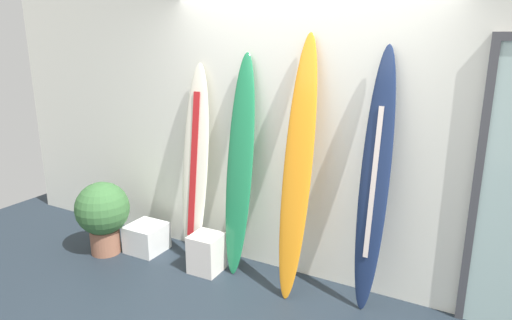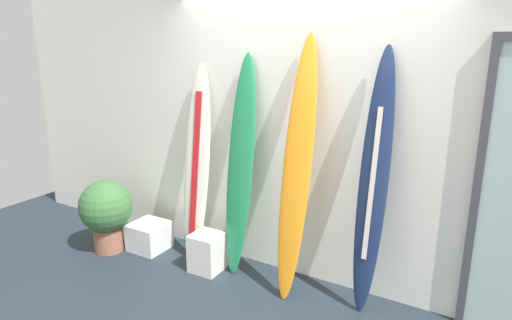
% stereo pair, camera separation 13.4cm
% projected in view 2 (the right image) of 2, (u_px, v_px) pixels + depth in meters
% --- Properties ---
extents(wall_back, '(7.20, 0.20, 2.80)m').
position_uv_depth(wall_back, '(303.00, 126.00, 4.08)').
color(wall_back, white).
rests_on(wall_back, ground).
extents(surfboard_ivory, '(0.30, 0.33, 1.94)m').
position_uv_depth(surfboard_ivory, '(197.00, 166.00, 4.46)').
color(surfboard_ivory, silver).
rests_on(surfboard_ivory, ground).
extents(surfboard_emerald, '(0.27, 0.36, 2.05)m').
position_uv_depth(surfboard_emerald, '(240.00, 168.00, 4.19)').
color(surfboard_emerald, '#1E7D4B').
rests_on(surfboard_emerald, ground).
extents(surfboard_sunset, '(0.27, 0.50, 2.22)m').
position_uv_depth(surfboard_sunset, '(297.00, 171.00, 3.81)').
color(surfboard_sunset, orange).
rests_on(surfboard_sunset, ground).
extents(surfboard_navy, '(0.25, 0.33, 2.13)m').
position_uv_depth(surfboard_navy, '(373.00, 184.00, 3.57)').
color(surfboard_navy, navy).
rests_on(surfboard_navy, ground).
extents(display_block_left, '(0.36, 0.36, 0.29)m').
position_uv_depth(display_block_left, '(149.00, 236.00, 4.81)').
color(display_block_left, silver).
rests_on(display_block_left, ground).
extents(display_block_center, '(0.29, 0.29, 0.37)m').
position_uv_depth(display_block_center, '(207.00, 252.00, 4.37)').
color(display_block_center, silver).
rests_on(display_block_center, ground).
extents(potted_plant, '(0.54, 0.54, 0.76)m').
position_uv_depth(potted_plant, '(106.00, 211.00, 4.71)').
color(potted_plant, '#8E5A44').
rests_on(potted_plant, ground).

